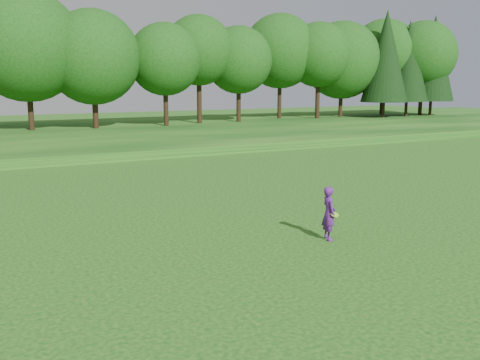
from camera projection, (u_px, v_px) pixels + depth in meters
name	position (u px, v px, depth m)	size (l,w,h in m)	color
ground	(237.00, 258.00, 14.84)	(140.00, 140.00, 0.00)	#0D4711
berm	(51.00, 136.00, 44.44)	(130.00, 30.00, 0.60)	#0D4711
walking_path	(86.00, 162.00, 32.28)	(130.00, 1.60, 0.04)	gray
treeline	(38.00, 43.00, 46.50)	(104.00, 7.00, 15.00)	#0F4110
woman	(329.00, 213.00, 16.41)	(0.53, 0.69, 1.67)	#591C80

